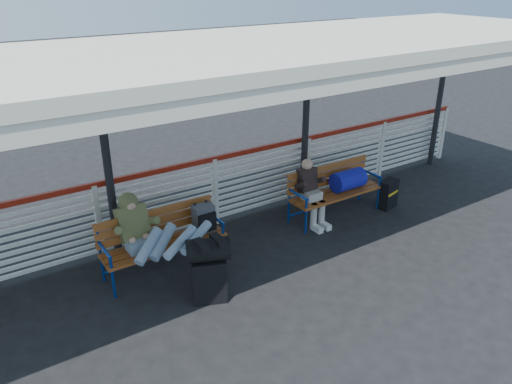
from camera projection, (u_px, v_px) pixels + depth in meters
ground at (280, 274)px, 7.29m from camera, size 60.00×60.00×0.00m
fence at (215, 189)px, 8.46m from camera, size 12.08×0.08×1.24m
canopy at (247, 53)px, 6.70m from camera, size 12.60×3.60×3.16m
luggage_stack at (209, 267)px, 6.51m from camera, size 0.64×0.50×0.93m
bench_left at (173, 231)px, 7.26m from camera, size 1.80×0.56×0.92m
bench_right at (341, 183)px, 8.84m from camera, size 1.80×0.56×0.92m
traveler_man at (161, 237)px, 6.77m from camera, size 0.94×1.64×0.77m
companion_person at (311, 192)px, 8.50m from camera, size 0.32×0.66×1.15m
suitcase_side at (388, 194)px, 9.21m from camera, size 0.43×0.32×0.54m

